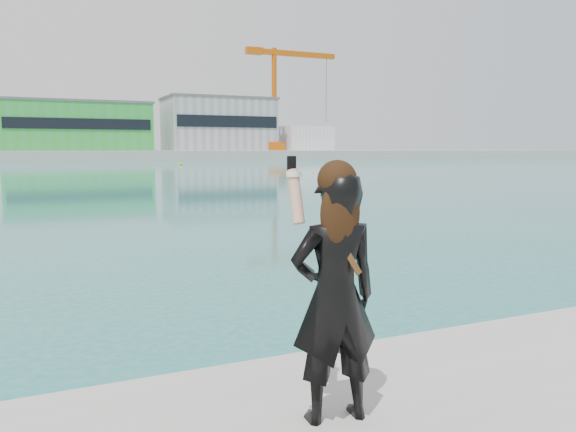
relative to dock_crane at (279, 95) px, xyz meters
name	(u,v)px	position (x,y,z in m)	size (l,w,h in m)	color
far_quay	(38,155)	(-53.20, 8.00, -14.07)	(320.00, 40.00, 2.00)	#9E9E99
warehouse_green	(77,126)	(-45.20, 5.98, -7.81)	(30.60, 16.36, 10.50)	green
warehouse_grey_right	(219,124)	(-13.20, 5.98, -6.80)	(25.50, 15.35, 12.50)	gray
ancillary_shed	(304,138)	(8.80, 4.00, -10.07)	(12.00, 10.00, 6.00)	silver
dock_crane	(279,95)	(0.00, 0.00, 0.00)	(23.00, 4.00, 24.00)	#E05D0D
flagpole_right	(149,130)	(-31.11, -1.00, -8.53)	(1.28, 0.16, 8.00)	silver
buoy_near	(181,165)	(-33.95, -41.18, -15.07)	(0.50, 0.50, 0.50)	gold
woman	(335,290)	(-52.50, -122.15, -13.43)	(0.60, 0.43, 1.66)	black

